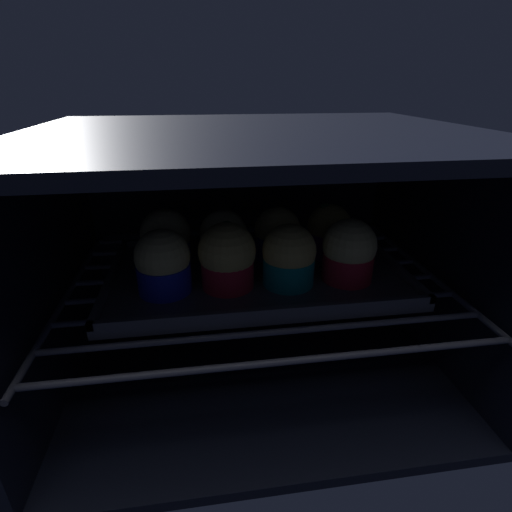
{
  "coord_description": "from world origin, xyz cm",
  "views": [
    {
      "loc": [
        -7.55,
        -29.56,
        41.22
      ],
      "look_at": [
        0.0,
        22.09,
        17.54
      ],
      "focal_mm": 27.29,
      "sensor_mm": 36.0,
      "label": 1
    }
  ],
  "objects_px": {
    "baking_tray": "(256,273)",
    "muffin_row1_col2": "(277,235)",
    "muffin_row0_col3": "(349,252)",
    "muffin_row1_col1": "(224,239)",
    "muffin_row0_col0": "(163,264)",
    "muffin_row0_col1": "(227,257)",
    "muffin_row1_col0": "(166,240)",
    "muffin_row0_col2": "(289,257)",
    "muffin_row1_col3": "(329,232)"
  },
  "relations": [
    {
      "from": "muffin_row1_col0",
      "to": "muffin_row1_col3",
      "type": "relative_size",
      "value": 1.04
    },
    {
      "from": "muffin_row0_col1",
      "to": "muffin_row1_col2",
      "type": "height_order",
      "value": "muffin_row0_col1"
    },
    {
      "from": "muffin_row0_col2",
      "to": "muffin_row1_col1",
      "type": "relative_size",
      "value": 1.05
    },
    {
      "from": "muffin_row0_col2",
      "to": "muffin_row1_col2",
      "type": "relative_size",
      "value": 1.06
    },
    {
      "from": "baking_tray",
      "to": "muffin_row1_col1",
      "type": "xyz_separation_m",
      "value": [
        -0.04,
        0.04,
        0.04
      ]
    },
    {
      "from": "muffin_row0_col2",
      "to": "muffin_row1_col3",
      "type": "height_order",
      "value": "muffin_row0_col2"
    },
    {
      "from": "muffin_row0_col1",
      "to": "muffin_row1_col2",
      "type": "xyz_separation_m",
      "value": [
        0.09,
        0.09,
        -0.01
      ]
    },
    {
      "from": "muffin_row0_col3",
      "to": "muffin_row1_col1",
      "type": "distance_m",
      "value": 0.19
    },
    {
      "from": "muffin_row0_col1",
      "to": "muffin_row1_col0",
      "type": "distance_m",
      "value": 0.12
    },
    {
      "from": "muffin_row0_col2",
      "to": "muffin_row1_col0",
      "type": "bearing_deg",
      "value": 153.01
    },
    {
      "from": "muffin_row1_col3",
      "to": "muffin_row1_col1",
      "type": "bearing_deg",
      "value": -178.64
    },
    {
      "from": "baking_tray",
      "to": "muffin_row0_col3",
      "type": "xyz_separation_m",
      "value": [
        0.12,
        -0.04,
        0.05
      ]
    },
    {
      "from": "muffin_row1_col1",
      "to": "baking_tray",
      "type": "bearing_deg",
      "value": -43.27
    },
    {
      "from": "muffin_row1_col2",
      "to": "muffin_row0_col2",
      "type": "bearing_deg",
      "value": -91.27
    },
    {
      "from": "muffin_row0_col2",
      "to": "muffin_row1_col2",
      "type": "distance_m",
      "value": 0.09
    },
    {
      "from": "muffin_row1_col2",
      "to": "muffin_row1_col3",
      "type": "height_order",
      "value": "muffin_row1_col3"
    },
    {
      "from": "muffin_row0_col0",
      "to": "muffin_row1_col0",
      "type": "bearing_deg",
      "value": 90.86
    },
    {
      "from": "muffin_row0_col3",
      "to": "muffin_row1_col2",
      "type": "relative_size",
      "value": 1.09
    },
    {
      "from": "muffin_row0_col0",
      "to": "muffin_row0_col3",
      "type": "xyz_separation_m",
      "value": [
        0.25,
        -0.0,
        0.0
      ]
    },
    {
      "from": "muffin_row1_col0",
      "to": "muffin_row1_col2",
      "type": "height_order",
      "value": "muffin_row1_col0"
    },
    {
      "from": "muffin_row0_col0",
      "to": "muffin_row1_col2",
      "type": "bearing_deg",
      "value": 27.28
    },
    {
      "from": "muffin_row0_col2",
      "to": "muffin_row1_col1",
      "type": "bearing_deg",
      "value": 133.42
    },
    {
      "from": "muffin_row0_col0",
      "to": "muffin_row0_col3",
      "type": "bearing_deg",
      "value": -0.56
    },
    {
      "from": "muffin_row1_col1",
      "to": "muffin_row0_col0",
      "type": "bearing_deg",
      "value": -135.55
    },
    {
      "from": "muffin_row0_col0",
      "to": "muffin_row0_col2",
      "type": "xyz_separation_m",
      "value": [
        0.17,
        -0.0,
        -0.0
      ]
    },
    {
      "from": "muffin_row1_col0",
      "to": "muffin_row1_col2",
      "type": "bearing_deg",
      "value": 1.74
    },
    {
      "from": "muffin_row1_col3",
      "to": "muffin_row0_col2",
      "type": "bearing_deg",
      "value": -133.33
    },
    {
      "from": "baking_tray",
      "to": "muffin_row1_col1",
      "type": "height_order",
      "value": "muffin_row1_col1"
    },
    {
      "from": "baking_tray",
      "to": "muffin_row1_col2",
      "type": "distance_m",
      "value": 0.07
    },
    {
      "from": "baking_tray",
      "to": "muffin_row1_col0",
      "type": "bearing_deg",
      "value": 162.83
    },
    {
      "from": "muffin_row1_col0",
      "to": "muffin_row1_col3",
      "type": "distance_m",
      "value": 0.26
    },
    {
      "from": "muffin_row0_col1",
      "to": "muffin_row0_col3",
      "type": "distance_m",
      "value": 0.17
    },
    {
      "from": "muffin_row1_col1",
      "to": "muffin_row1_col3",
      "type": "xyz_separation_m",
      "value": [
        0.17,
        0.0,
        0.0
      ]
    },
    {
      "from": "muffin_row0_col0",
      "to": "muffin_row0_col2",
      "type": "distance_m",
      "value": 0.17
    },
    {
      "from": "muffin_row0_col0",
      "to": "muffin_row1_col3",
      "type": "xyz_separation_m",
      "value": [
        0.25,
        0.09,
        -0.0
      ]
    },
    {
      "from": "muffin_row0_col1",
      "to": "muffin_row1_col0",
      "type": "relative_size",
      "value": 1.04
    },
    {
      "from": "baking_tray",
      "to": "muffin_row1_col1",
      "type": "relative_size",
      "value": 5.18
    },
    {
      "from": "muffin_row1_col3",
      "to": "muffin_row0_col3",
      "type": "bearing_deg",
      "value": -90.43
    },
    {
      "from": "muffin_row0_col2",
      "to": "muffin_row1_col2",
      "type": "height_order",
      "value": "muffin_row0_col2"
    },
    {
      "from": "muffin_row0_col1",
      "to": "muffin_row1_col1",
      "type": "xyz_separation_m",
      "value": [
        0.0,
        0.08,
        -0.01
      ]
    },
    {
      "from": "muffin_row0_col1",
      "to": "muffin_row0_col3",
      "type": "height_order",
      "value": "muffin_row0_col1"
    },
    {
      "from": "baking_tray",
      "to": "muffin_row1_col1",
      "type": "bearing_deg",
      "value": 136.73
    },
    {
      "from": "muffin_row1_col1",
      "to": "muffin_row1_col2",
      "type": "xyz_separation_m",
      "value": [
        0.08,
        0.0,
        -0.0
      ]
    },
    {
      "from": "muffin_row0_col0",
      "to": "baking_tray",
      "type": "bearing_deg",
      "value": 18.01
    },
    {
      "from": "muffin_row0_col1",
      "to": "muffin_row1_col1",
      "type": "height_order",
      "value": "muffin_row0_col1"
    },
    {
      "from": "muffin_row1_col1",
      "to": "muffin_row0_col1",
      "type": "bearing_deg",
      "value": -90.59
    },
    {
      "from": "muffin_row0_col1",
      "to": "muffin_row0_col3",
      "type": "xyz_separation_m",
      "value": [
        0.17,
        -0.0,
        -0.0
      ]
    },
    {
      "from": "muffin_row1_col2",
      "to": "muffin_row0_col0",
      "type": "bearing_deg",
      "value": -152.72
    },
    {
      "from": "muffin_row0_col3",
      "to": "muffin_row1_col0",
      "type": "height_order",
      "value": "muffin_row0_col3"
    },
    {
      "from": "muffin_row1_col0",
      "to": "muffin_row1_col3",
      "type": "height_order",
      "value": "muffin_row1_col0"
    }
  ]
}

